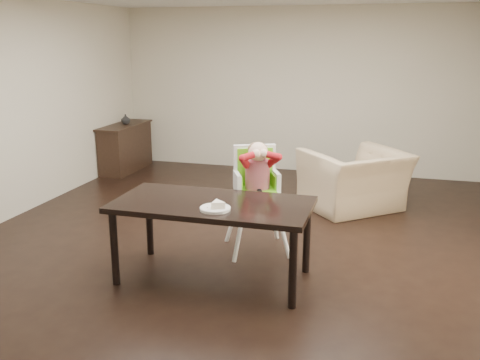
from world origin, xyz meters
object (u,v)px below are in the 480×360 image
at_px(high_chair, 257,174).
at_px(armchair, 355,170).
at_px(dining_table, 213,210).
at_px(sideboard, 126,147).

distance_m(high_chair, armchair, 1.94).
bearing_deg(dining_table, sideboard, 127.51).
relative_size(armchair, sideboard, 0.95).
height_order(high_chair, armchair, high_chair).
relative_size(dining_table, high_chair, 1.53).
bearing_deg(armchair, sideboard, -56.56).
bearing_deg(dining_table, armchair, 65.96).
xyz_separation_m(armchair, sideboard, (-3.89, 1.12, -0.13)).
distance_m(armchair, sideboard, 4.05).
bearing_deg(dining_table, high_chair, 75.10).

